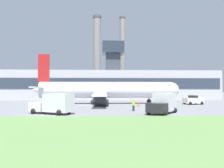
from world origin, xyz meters
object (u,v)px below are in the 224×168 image
baggage_truck (163,104)px  ground_crew_person (133,105)px  fuel_truck (54,104)px  airplane (104,90)px  pushback_tug (193,100)px

baggage_truck → ground_crew_person: bearing=134.4°
fuel_truck → baggage_truck: bearing=0.1°
fuel_truck → ground_crew_person: size_ratio=3.64×
airplane → baggage_truck: airplane is taller
airplane → baggage_truck: bearing=-69.0°
pushback_tug → fuel_truck: 29.46m
pushback_tug → ground_crew_person: bearing=-137.7°
airplane → fuel_truck: airplane is taller
airplane → ground_crew_person: bearing=-75.7°
baggage_truck → fuel_truck: baggage_truck is taller
pushback_tug → fuel_truck: bearing=-146.6°
pushback_tug → baggage_truck: 19.48m
pushback_tug → ground_crew_person: 19.08m
pushback_tug → ground_crew_person: pushback_tug is taller
baggage_truck → fuel_truck: 13.78m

